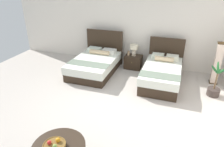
{
  "coord_description": "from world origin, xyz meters",
  "views": [
    {
      "loc": [
        1.63,
        -4.11,
        3.12
      ],
      "look_at": [
        -0.04,
        0.55,
        0.73
      ],
      "focal_mm": 33.16,
      "sensor_mm": 36.0,
      "label": 1
    }
  ],
  "objects": [
    {
      "name": "bed_near_corner",
      "position": [
        1.14,
        1.9,
        0.31
      ],
      "size": [
        1.17,
        2.08,
        1.19
      ],
      "color": "#2F2217",
      "rests_on": "ground"
    },
    {
      "name": "ground_plane",
      "position": [
        0.0,
        0.0,
        -0.01
      ],
      "size": [
        9.86,
        9.89,
        0.02
      ],
      "primitive_type": "cube",
      "color": "#BDB3A9"
    },
    {
      "name": "nightstand",
      "position": [
        0.02,
        2.67,
        0.24
      ],
      "size": [
        0.6,
        0.48,
        0.47
      ],
      "color": "#2F2217",
      "rests_on": "ground"
    },
    {
      "name": "wall_back",
      "position": [
        0.0,
        3.14,
        1.44
      ],
      "size": [
        9.86,
        0.12,
        2.88
      ],
      "primitive_type": "cube",
      "color": "silver",
      "rests_on": "ground"
    },
    {
      "name": "potted_palm",
      "position": [
        2.63,
        1.59,
        0.22
      ],
      "size": [
        0.45,
        0.48,
        0.98
      ],
      "color": "#403530",
      "rests_on": "ground"
    },
    {
      "name": "bed_near_window",
      "position": [
        -1.14,
        1.91,
        0.3
      ],
      "size": [
        1.41,
        2.06,
        1.26
      ],
      "color": "#2F2217",
      "rests_on": "ground"
    },
    {
      "name": "table_lamp",
      "position": [
        0.02,
        2.69,
        0.74
      ],
      "size": [
        0.3,
        0.3,
        0.4
      ],
      "color": "beige",
      "rests_on": "nightstand"
    },
    {
      "name": "floor_lamp_corner",
      "position": [
        2.7,
        2.42,
        0.66
      ],
      "size": [
        0.23,
        0.23,
        1.31
      ],
      "color": "#372611",
      "rests_on": "ground"
    },
    {
      "name": "vase",
      "position": [
        -0.15,
        2.63,
        0.56
      ],
      "size": [
        0.08,
        0.08,
        0.17
      ],
      "color": "#9D8061",
      "rests_on": "nightstand"
    },
    {
      "name": "fruit_bowl",
      "position": [
        -0.16,
        -1.99,
        0.52
      ],
      "size": [
        0.39,
        0.39,
        0.15
      ],
      "color": "brown",
      "rests_on": "coffee_table"
    }
  ]
}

